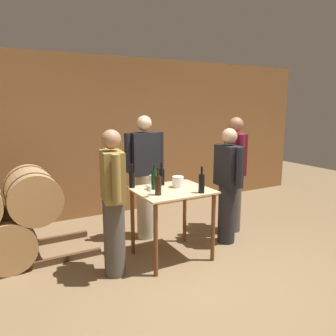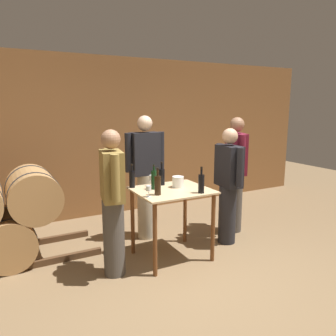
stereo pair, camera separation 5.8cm
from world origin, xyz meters
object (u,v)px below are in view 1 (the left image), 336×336
(wine_bottle_right, at_px, (162,176))
(wine_bottle_left, at_px, (158,185))
(wine_glass_near_center, at_px, (152,178))
(person_visitor_bearded, at_px, (234,172))
(wine_bottle_far_left, at_px, (132,179))
(wine_bottle_far_right, at_px, (202,183))
(person_host, at_px, (228,184))
(person_visitor_near_door, at_px, (145,175))
(person_visitor_with_scarf, at_px, (113,201))
(wine_bottle_center, at_px, (154,179))
(ice_bucket, at_px, (178,182))
(wine_glass_near_left, at_px, (149,189))

(wine_bottle_right, bearing_deg, wine_bottle_left, -122.31)
(wine_glass_near_center, height_order, person_visitor_bearded, person_visitor_bearded)
(wine_bottle_far_left, xyz_separation_m, wine_bottle_left, (0.13, -0.46, 0.00))
(wine_bottle_far_right, xyz_separation_m, person_host, (0.67, 0.34, -0.16))
(wine_bottle_right, bearing_deg, person_visitor_near_door, 92.71)
(person_visitor_with_scarf, bearing_deg, wine_bottle_left, -7.45)
(wine_bottle_left, bearing_deg, wine_bottle_center, 73.68)
(wine_bottle_center, xyz_separation_m, wine_glass_near_center, (0.05, 0.16, -0.02))
(wine_bottle_left, relative_size, wine_bottle_right, 1.05)
(wine_bottle_far_left, relative_size, person_visitor_near_door, 0.17)
(wine_bottle_far_right, height_order, wine_glass_near_center, wine_bottle_far_right)
(wine_bottle_right, relative_size, wine_bottle_far_right, 0.97)
(wine_bottle_center, distance_m, ice_bucket, 0.31)
(person_visitor_bearded, bearing_deg, person_visitor_with_scarf, -168.68)
(ice_bucket, distance_m, person_host, 0.79)
(wine_bottle_center, xyz_separation_m, person_visitor_bearded, (1.44, 0.22, -0.09))
(wine_bottle_far_left, relative_size, person_host, 0.19)
(wine_glass_near_center, bearing_deg, ice_bucket, -40.71)
(wine_bottle_far_right, distance_m, person_visitor_with_scarf, 1.04)
(wine_bottle_right, height_order, person_host, person_host)
(wine_glass_near_center, bearing_deg, wine_bottle_left, -106.52)
(wine_bottle_far_right, bearing_deg, ice_bucket, 106.37)
(wine_bottle_right, relative_size, person_host, 0.19)
(wine_bottle_right, bearing_deg, wine_glass_near_center, 174.38)
(wine_bottle_far_right, bearing_deg, wine_bottle_right, 111.99)
(wine_glass_near_left, bearing_deg, wine_bottle_far_left, 90.45)
(person_visitor_with_scarf, bearing_deg, wine_glass_near_left, -13.61)
(wine_bottle_far_left, distance_m, person_visitor_with_scarf, 0.56)
(person_visitor_bearded, bearing_deg, ice_bucket, -166.33)
(wine_bottle_left, xyz_separation_m, ice_bucket, (0.38, 0.20, -0.05))
(wine_bottle_left, height_order, wine_bottle_center, wine_bottle_left)
(wine_bottle_left, xyz_separation_m, person_visitor_near_door, (0.23, 0.87, -0.07))
(wine_bottle_far_left, bearing_deg, person_host, -12.25)
(wine_bottle_far_right, distance_m, wine_glass_near_left, 0.63)
(person_visitor_with_scarf, bearing_deg, ice_bucket, 8.28)
(wine_glass_near_left, xyz_separation_m, wine_glass_near_center, (0.25, 0.44, 0.01))
(person_visitor_bearded, bearing_deg, person_host, -140.51)
(person_visitor_near_door, bearing_deg, wine_bottle_far_left, -131.57)
(wine_bottle_center, relative_size, ice_bucket, 2.13)
(wine_bottle_center, xyz_separation_m, ice_bucket, (0.30, -0.06, -0.05))
(ice_bucket, distance_m, person_visitor_with_scarf, 0.91)
(wine_glass_near_left, bearing_deg, person_visitor_near_door, 68.07)
(wine_bottle_far_right, height_order, person_visitor_with_scarf, person_visitor_with_scarf)
(wine_bottle_left, distance_m, person_visitor_near_door, 0.90)
(person_host, height_order, person_visitor_with_scarf, person_visitor_with_scarf)
(wine_bottle_right, height_order, person_visitor_near_door, person_visitor_near_door)
(wine_bottle_center, bearing_deg, wine_bottle_far_right, -45.55)
(wine_bottle_far_right, bearing_deg, wine_bottle_center, 134.45)
(wine_bottle_left, relative_size, wine_bottle_far_right, 1.02)
(wine_bottle_far_left, height_order, person_visitor_with_scarf, person_visitor_with_scarf)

